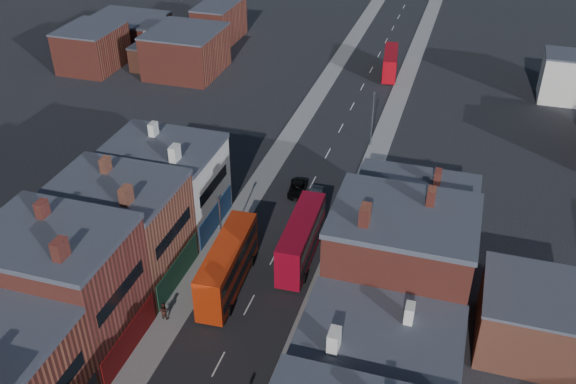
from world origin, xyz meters
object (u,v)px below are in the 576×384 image
Objects in this scene: bus_0 at (228,265)px; bus_2 at (390,63)px; car_3 at (312,199)px; bus_1 at (301,238)px; car_2 at (297,189)px; ped_3 at (302,366)px; ped_1 at (164,311)px.

bus_2 is (6.38, 60.57, -0.52)m from bus_0.
bus_1 is at bearing -79.63° from car_3.
bus_0 is 8.76m from bus_1.
bus_2 reaches higher than car_2.
car_3 is 2.64× the size of ped_3.
bus_1 is 6.27× the size of ped_1.
bus_0 is 2.69× the size of car_2.
ped_1 is (-9.97, -12.74, -1.65)m from bus_1.
car_3 is at bearing -108.84° from ped_1.
car_2 is 2.61× the size of ped_3.
bus_2 is at bearing 80.53° from bus_0.
car_3 is 26.82m from ped_3.
bus_0 is 17.85m from car_3.
bus_0 is 7.66m from ped_1.
ped_1 is at bearing -110.86° from car_2.
car_2 is 29.22m from ped_3.
bus_1 is 54.00m from bus_2.
ped_3 is (8.57, -27.93, 0.36)m from car_2.
bus_0 reaches higher than car_2.
bus_0 is 6.61× the size of ped_1.
car_3 is (-1.66, 10.66, -2.03)m from bus_1.
car_3 is (-2.26, -43.34, -1.64)m from bus_2.
ped_3 is at bearing -93.98° from bus_2.
car_3 is (2.40, -1.84, 0.04)m from car_2.
car_3 reaches higher than car_2.
bus_2 is at bearing 88.53° from car_3.
bus_2 is 67.58m from ped_1.
car_3 is at bearing 97.08° from bus_1.
bus_0 is 1.21× the size of bus_2.
car_2 is 2.45× the size of ped_1.
bus_0 reaches higher than ped_3.
bus_1 is 16.17m from ped_3.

